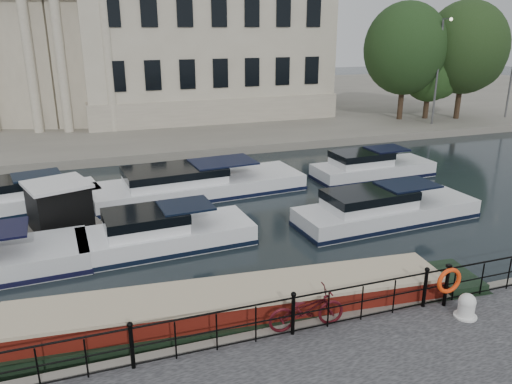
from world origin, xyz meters
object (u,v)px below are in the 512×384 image
narrowboat (235,316)px  harbour_hut (60,210)px  bicycle (307,309)px  life_ring_post (449,281)px  mooring_bollard (467,306)px

narrowboat → harbour_hut: harbour_hut is taller
bicycle → harbour_hut: size_ratio=0.54×
bicycle → life_ring_post: bearing=-91.9°
mooring_bollard → narrowboat: bearing=157.7°
life_ring_post → narrowboat: (-5.66, 1.78, -0.98)m
narrowboat → bicycle: bearing=-37.8°
life_ring_post → harbour_hut: bearing=134.1°
bicycle → mooring_bollard: size_ratio=2.97×
mooring_bollard → harbour_hut: bearing=132.9°
bicycle → life_ring_post: size_ratio=1.62×
harbour_hut → bicycle: bearing=-76.7°
mooring_bollard → life_ring_post: size_ratio=0.55×
bicycle → mooring_bollard: 4.42m
narrowboat → mooring_bollard: bearing=-17.1°
bicycle → mooring_bollard: bicycle is taller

